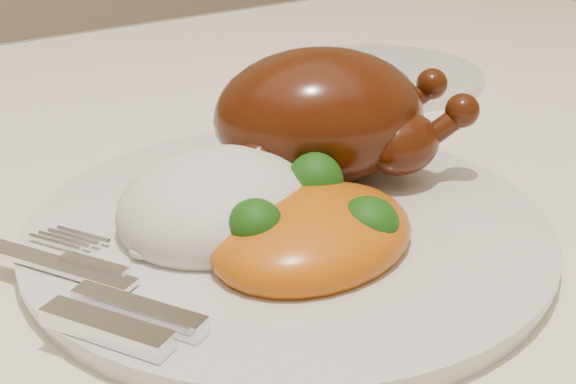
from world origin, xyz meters
TOP-DOWN VIEW (x-y plane):
  - tablecloth at (0.00, 0.00)m, footprint 1.73×1.03m
  - dinner_plate at (0.13, -0.06)m, footprint 0.35×0.35m
  - side_plate at (0.39, 0.16)m, footprint 0.23×0.23m
  - roast_chicken at (0.19, -0.01)m, footprint 0.19×0.15m
  - rice_mound at (0.09, -0.04)m, footprint 0.14×0.14m
  - mac_and_cheese at (0.13, -0.09)m, footprint 0.14×0.12m
  - cutlery at (0.00, -0.08)m, footprint 0.07×0.16m

SIDE VIEW (x-z plane):
  - tablecloth at x=0.00m, z-range 0.65..0.83m
  - side_plate at x=0.39m, z-range 0.77..0.78m
  - dinner_plate at x=0.13m, z-range 0.77..0.78m
  - cutlery at x=0.00m, z-range 0.78..0.79m
  - mac_and_cheese at x=0.13m, z-range 0.76..0.82m
  - rice_mound at x=0.09m, z-range 0.76..0.83m
  - roast_chicken at x=0.19m, z-range 0.78..0.87m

